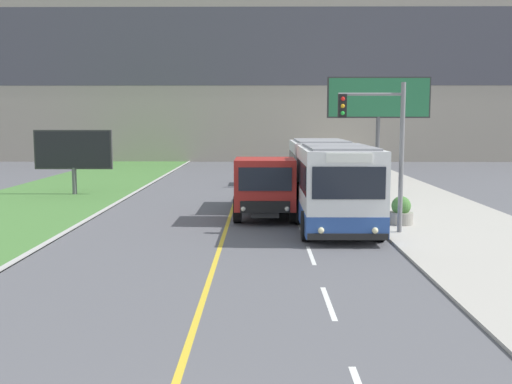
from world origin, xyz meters
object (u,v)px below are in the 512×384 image
object	(u,v)px
dump_truck	(265,187)
planter_round_third	(355,184)
billboard_large	(379,102)
planter_round_near	(401,212)
city_bus	(328,180)
car_distant	(263,173)
traffic_light_mast	(382,138)
billboard_small	(73,151)
planter_round_second	(374,194)

from	to	relation	value
dump_truck	planter_round_third	distance (m)	9.21
billboard_large	planter_round_near	xyz separation A→B (m)	(-1.56, -12.85, -4.48)
city_bus	car_distant	bearing A→B (deg)	101.36
traffic_light_mast	billboard_large	bearing A→B (deg)	79.53
traffic_light_mast	billboard_large	world-z (taller)	billboard_large
dump_truck	billboard_small	size ratio (longest dim) A/B	1.70
car_distant	planter_round_third	bearing A→B (deg)	-44.60
traffic_light_mast	planter_round_second	size ratio (longest dim) A/B	4.40
planter_round_second	planter_round_third	size ratio (longest dim) A/B	1.05
planter_round_third	traffic_light_mast	bearing A→B (deg)	-94.54
dump_truck	billboard_large	distance (m)	13.30
planter_round_near	billboard_small	bearing A→B (deg)	148.10
billboard_small	planter_round_third	size ratio (longest dim) A/B	3.64
planter_round_second	car_distant	bearing A→B (deg)	117.27
city_bus	traffic_light_mast	bearing A→B (deg)	-67.19
city_bus	billboard_small	distance (m)	14.75
dump_truck	billboard_small	distance (m)	12.61
car_distant	billboard_large	world-z (taller)	billboard_large
city_bus	dump_truck	world-z (taller)	city_bus
car_distant	traffic_light_mast	world-z (taller)	traffic_light_mast
dump_truck	planter_round_second	bearing A→B (deg)	30.38
planter_round_near	planter_round_second	distance (m)	4.88
dump_truck	traffic_light_mast	bearing A→B (deg)	-41.70
billboard_small	car_distant	bearing A→B (deg)	27.04
traffic_light_mast	planter_round_third	size ratio (longest dim) A/B	4.63
city_bus	dump_truck	size ratio (longest dim) A/B	1.68
dump_truck	traffic_light_mast	size ratio (longest dim) A/B	1.34
city_bus	planter_round_third	distance (m)	8.30
dump_truck	traffic_light_mast	xyz separation A→B (m)	(3.97, -3.54, 2.10)
city_bus	planter_round_near	world-z (taller)	city_bus
planter_round_third	dump_truck	bearing A→B (deg)	-122.01
billboard_large	planter_round_third	xyz separation A→B (m)	(-1.77, -3.11, -4.44)
car_distant	traffic_light_mast	distance (m)	16.86
city_bus	car_distant	distance (m)	13.02
planter_round_third	billboard_large	bearing A→B (deg)	60.38
billboard_large	planter_round_near	bearing A→B (deg)	-96.91
billboard_small	planter_round_second	size ratio (longest dim) A/B	3.46
city_bus	billboard_large	bearing A→B (deg)	69.55
planter_round_near	car_distant	bearing A→B (deg)	109.30
billboard_large	billboard_small	size ratio (longest dim) A/B	1.57
traffic_light_mast	billboard_large	size ratio (longest dim) A/B	0.81
city_bus	planter_round_second	bearing A→B (deg)	51.10
billboard_large	dump_truck	bearing A→B (deg)	-121.34
car_distant	dump_truck	bearing A→B (deg)	-89.88
city_bus	planter_round_third	bearing A→B (deg)	73.51
planter_round_near	dump_truck	bearing A→B (deg)	158.92
city_bus	car_distant	xyz separation A→B (m)	(-2.56, 12.73, -0.87)
billboard_large	planter_round_second	bearing A→B (deg)	-101.76
dump_truck	traffic_light_mast	world-z (taller)	traffic_light_mast
traffic_light_mast	billboard_small	bearing A→B (deg)	141.91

